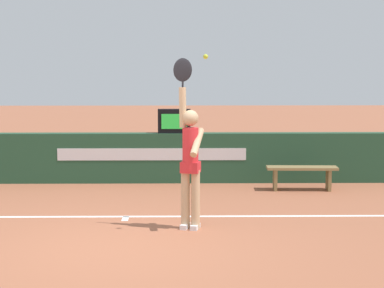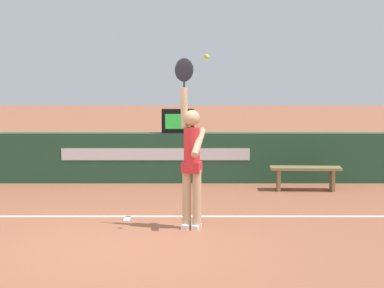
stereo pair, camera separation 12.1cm
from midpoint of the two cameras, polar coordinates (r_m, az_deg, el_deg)
The scene contains 7 objects.
ground_plane at distance 9.23m, azimuth -6.82°, elevation -8.56°, with size 60.00×60.00×0.00m, color #9B583C.
court_lines at distance 8.37m, azimuth -7.47°, elevation -10.17°, with size 11.05×5.61×0.00m.
back_wall at distance 13.99m, azimuth -4.74°, elevation -1.15°, with size 16.91×0.29×1.01m.
speed_display at distance 13.87m, azimuth -1.74°, elevation 1.92°, with size 0.66×0.20×0.49m.
tennis_player at distance 9.99m, azimuth -0.51°, elevation -1.21°, with size 0.47×0.49×2.51m.
tennis_ball at distance 9.56m, azimuth 0.77°, elevation 7.28°, with size 0.07×0.07×0.07m.
courtside_bench_near at distance 13.28m, azimuth 8.88°, elevation -2.35°, with size 1.36×0.41×0.45m.
Camera 1 is at (0.90, -8.85, 2.44)m, focal length 64.10 mm.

